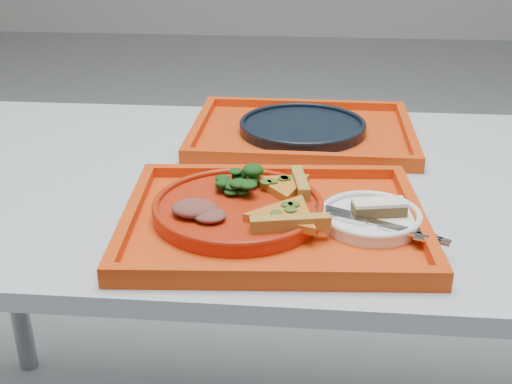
{
  "coord_description": "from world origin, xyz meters",
  "views": [
    {
      "loc": [
        0.05,
        -1.05,
        1.21
      ],
      "look_at": [
        -0.04,
        -0.13,
        0.78
      ],
      "focal_mm": 45.0,
      "sensor_mm": 36.0,
      "label": 1
    }
  ],
  "objects_px": {
    "dinner_plate": "(238,210)",
    "navy_plate": "(302,128)",
    "tray_main": "(274,223)",
    "tray_far": "(302,134)",
    "dessert_bar": "(379,207)"
  },
  "relations": [
    {
      "from": "tray_main",
      "to": "tray_far",
      "type": "height_order",
      "value": "same"
    },
    {
      "from": "dinner_plate",
      "to": "tray_main",
      "type": "bearing_deg",
      "value": -10.3
    },
    {
      "from": "tray_main",
      "to": "dessert_bar",
      "type": "distance_m",
      "value": 0.16
    },
    {
      "from": "tray_main",
      "to": "dessert_bar",
      "type": "relative_size",
      "value": 5.41
    },
    {
      "from": "tray_far",
      "to": "navy_plate",
      "type": "distance_m",
      "value": 0.01
    },
    {
      "from": "tray_main",
      "to": "tray_far",
      "type": "xyz_separation_m",
      "value": [
        0.03,
        0.4,
        0.0
      ]
    },
    {
      "from": "dinner_plate",
      "to": "dessert_bar",
      "type": "bearing_deg",
      "value": -1.15
    },
    {
      "from": "navy_plate",
      "to": "dessert_bar",
      "type": "xyz_separation_m",
      "value": [
        0.12,
        -0.4,
        0.02
      ]
    },
    {
      "from": "dinner_plate",
      "to": "navy_plate",
      "type": "bearing_deg",
      "value": 77.14
    },
    {
      "from": "navy_plate",
      "to": "tray_far",
      "type": "bearing_deg",
      "value": 0.0
    },
    {
      "from": "tray_far",
      "to": "dinner_plate",
      "type": "relative_size",
      "value": 1.73
    },
    {
      "from": "dinner_plate",
      "to": "navy_plate",
      "type": "distance_m",
      "value": 0.4
    },
    {
      "from": "tray_main",
      "to": "dinner_plate",
      "type": "xyz_separation_m",
      "value": [
        -0.05,
        0.01,
        0.02
      ]
    },
    {
      "from": "tray_main",
      "to": "dessert_bar",
      "type": "height_order",
      "value": "dessert_bar"
    },
    {
      "from": "tray_main",
      "to": "tray_far",
      "type": "bearing_deg",
      "value": 81.14
    }
  ]
}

